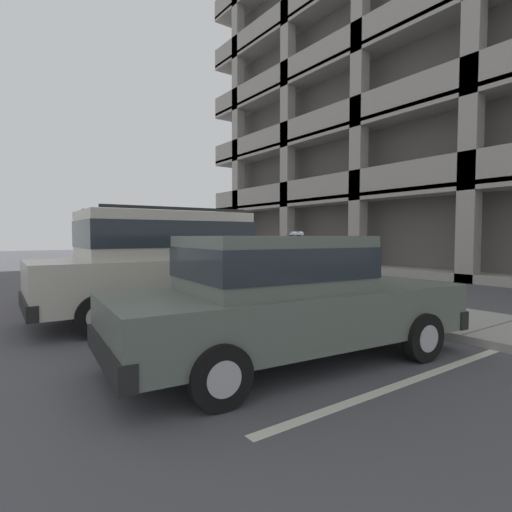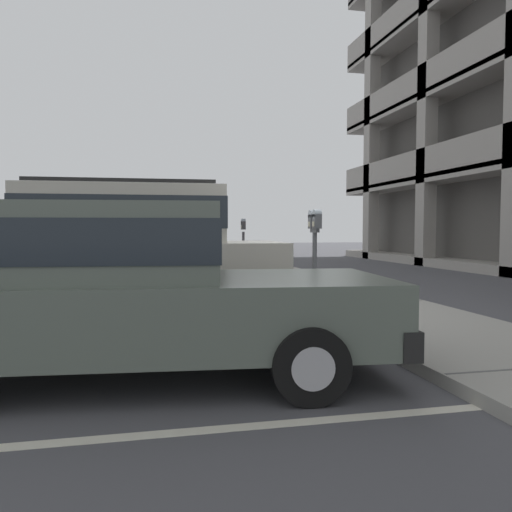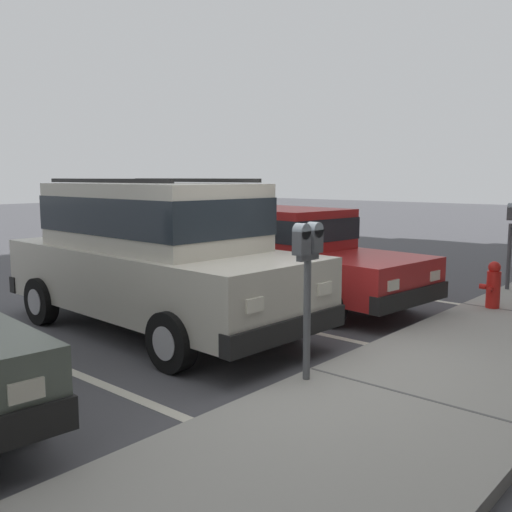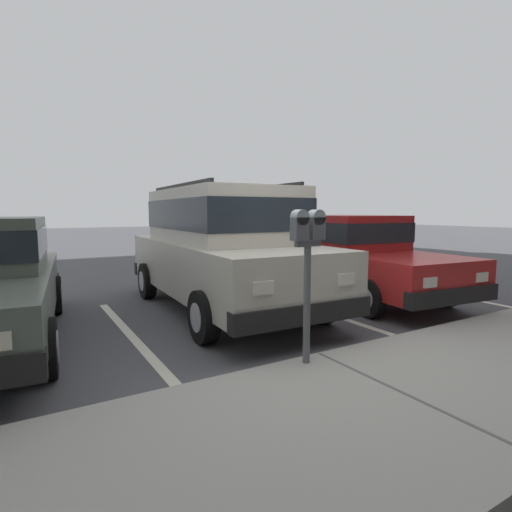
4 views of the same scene
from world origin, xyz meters
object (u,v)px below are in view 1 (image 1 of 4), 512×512
object	(u,v)px
dark_hatchback	(285,295)
parking_meter_far	(181,249)
parking_meter_near	(297,249)
red_sedan	(133,265)
silver_suv	(167,260)
fire_hydrant	(213,270)

from	to	relation	value
dark_hatchback	parking_meter_far	distance (m)	9.24
parking_meter_near	parking_meter_far	size ratio (longest dim) A/B	1.01
red_sedan	dark_hatchback	world-z (taller)	same
dark_hatchback	parking_meter_near	world-z (taller)	parking_meter_near
silver_suv	parking_meter_near	size ratio (longest dim) A/B	3.20
dark_hatchback	fire_hydrant	xyz separation A→B (m)	(-7.19, 3.04, -0.36)
dark_hatchback	fire_hydrant	world-z (taller)	dark_hatchback
silver_suv	parking_meter_far	bearing A→B (deg)	154.74
dark_hatchback	parking_meter_far	size ratio (longest dim) A/B	3.09
silver_suv	parking_meter_near	xyz separation A→B (m)	(0.46, 2.84, 0.16)
red_sedan	silver_suv	bearing A→B (deg)	0.13
red_sedan	parking_meter_near	world-z (taller)	parking_meter_near
silver_suv	parking_meter_near	bearing A→B (deg)	83.02
silver_suv	dark_hatchback	bearing A→B (deg)	3.89
red_sedan	fire_hydrant	xyz separation A→B (m)	(-1.18, 2.89, -0.36)
red_sedan	parking_meter_near	xyz separation A→B (m)	(3.11, 2.59, 0.43)
dark_hatchback	red_sedan	bearing A→B (deg)	-175.92
silver_suv	fire_hydrant	distance (m)	4.99
fire_hydrant	parking_meter_near	bearing A→B (deg)	-3.96
silver_suv	dark_hatchback	world-z (taller)	silver_suv
silver_suv	red_sedan	bearing A→B (deg)	176.69
red_sedan	parking_meter_far	distance (m)	3.84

